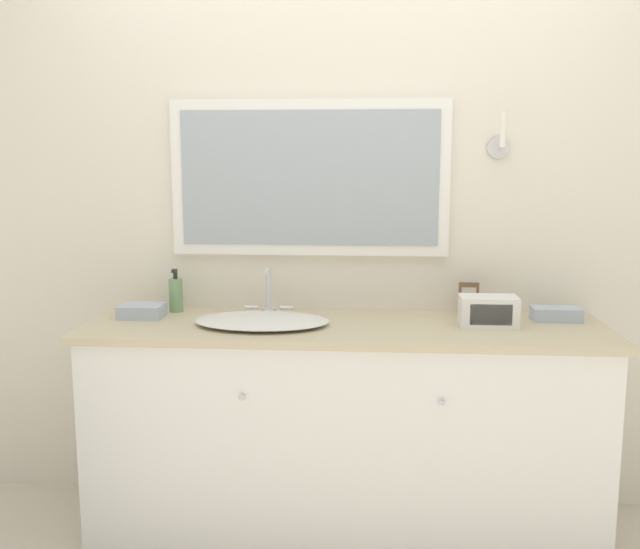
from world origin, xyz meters
TOP-DOWN VIEW (x-y plane):
  - wall_back at (-0.00, 0.61)m, footprint 8.00×0.18m
  - vanity_counter at (0.00, 0.29)m, footprint 2.06×0.59m
  - sink_basin at (-0.33, 0.27)m, footprint 0.53×0.39m
  - soap_bottle at (-0.73, 0.49)m, footprint 0.06×0.06m
  - appliance_box at (0.56, 0.31)m, footprint 0.22×0.13m
  - picture_frame at (0.51, 0.49)m, footprint 0.08×0.01m
  - hand_towel_near_sink at (0.85, 0.43)m, footprint 0.19×0.10m
  - hand_towel_far_corner at (-0.84, 0.36)m, footprint 0.18×0.13m

SIDE VIEW (x-z plane):
  - vanity_counter at x=0.00m, z-range 0.00..0.86m
  - sink_basin at x=-0.33m, z-range 0.78..0.98m
  - hand_towel_near_sink at x=0.85m, z-range 0.86..0.91m
  - hand_towel_far_corner at x=-0.84m, z-range 0.86..0.91m
  - appliance_box at x=0.56m, z-range 0.86..0.98m
  - picture_frame at x=0.51m, z-range 0.86..1.00m
  - soap_bottle at x=-0.73m, z-range 0.84..1.03m
  - wall_back at x=0.00m, z-range 0.00..2.55m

